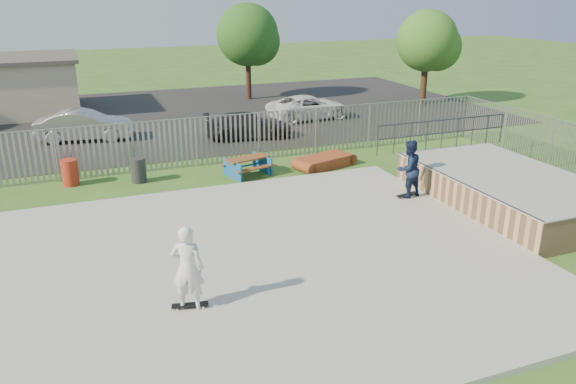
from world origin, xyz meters
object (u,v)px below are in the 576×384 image
object	(u,v)px
trash_bin_red	(70,173)
skater_navy	(408,169)
car_dark	(248,125)
car_white	(309,107)
car_silver	(85,125)
skater_white	(188,268)
tree_right	(427,41)
tree_mid	(248,35)
funbox	(324,162)
picnic_table	(248,166)
trash_bin_grey	(138,170)

from	to	relation	value
trash_bin_red	skater_navy	size ratio (longest dim) A/B	0.49
car_dark	car_white	distance (m)	5.22
car_silver	car_dark	bearing A→B (deg)	-98.17
skater_white	skater_navy	bearing A→B (deg)	-129.83
skater_white	tree_right	bearing A→B (deg)	-112.27
trash_bin_red	tree_mid	xyz separation A→B (m)	(11.20, 13.94, 3.56)
funbox	skater_white	xyz separation A→B (m)	(-7.33, -8.83, 0.90)
tree_mid	skater_navy	size ratio (longest dim) A/B	3.09
tree_mid	car_dark	bearing A→B (deg)	-107.69
picnic_table	funbox	size ratio (longest dim) A/B	0.82
car_silver	car_dark	distance (m)	7.67
tree_right	skater_navy	size ratio (longest dim) A/B	2.91
trash_bin_grey	trash_bin_red	bearing A→B (deg)	166.90
trash_bin_red	car_silver	world-z (taller)	car_silver
trash_bin_grey	skater_white	distance (m)	9.62
trash_bin_red	car_dark	xyz separation A→B (m)	(8.10, 4.20, 0.15)
car_dark	car_white	world-z (taller)	car_white
car_dark	skater_white	bearing A→B (deg)	166.57
car_silver	car_white	size ratio (longest dim) A/B	0.94
car_dark	skater_white	size ratio (longest dim) A/B	2.15
tree_right	picnic_table	bearing A→B (deg)	-146.13
trash_bin_red	car_white	distance (m)	14.33
trash_bin_red	skater_white	distance (m)	10.40
trash_bin_grey	car_white	xyz separation A→B (m)	(10.12, 7.59, 0.21)
car_white	trash_bin_red	bearing A→B (deg)	115.14
tree_mid	car_silver	bearing A→B (deg)	-144.69
car_white	skater_navy	xyz separation A→B (m)	(-1.97, -12.86, 0.46)
funbox	skater_navy	distance (m)	4.70
trash_bin_grey	car_dark	bearing A→B (deg)	39.59
picnic_table	trash_bin_red	world-z (taller)	trash_bin_red
tree_mid	tree_right	distance (m)	11.04
car_silver	car_dark	xyz separation A→B (m)	(7.29, -2.37, -0.11)
picnic_table	car_silver	world-z (taller)	car_silver
picnic_table	tree_right	world-z (taller)	tree_right
tree_mid	skater_navy	bearing A→B (deg)	-92.00
car_silver	car_dark	world-z (taller)	car_silver
tree_right	skater_white	bearing A→B (deg)	-134.92
skater_navy	picnic_table	bearing A→B (deg)	-59.13
trash_bin_red	car_dark	bearing A→B (deg)	27.42
car_white	tree_mid	world-z (taller)	tree_mid
tree_mid	skater_navy	world-z (taller)	tree_mid
car_dark	trash_bin_grey	bearing A→B (deg)	138.43
picnic_table	tree_right	xyz separation A→B (m)	(14.46, 9.71, 3.45)
trash_bin_red	trash_bin_grey	bearing A→B (deg)	-13.10
trash_bin_grey	tree_mid	world-z (taller)	tree_mid
car_silver	car_white	bearing A→B (deg)	-77.87
car_dark	skater_white	world-z (taller)	skater_white
car_white	tree_right	size ratio (longest dim) A/B	0.82
trash_bin_red	skater_navy	bearing A→B (deg)	-28.97
picnic_table	funbox	world-z (taller)	picnic_table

